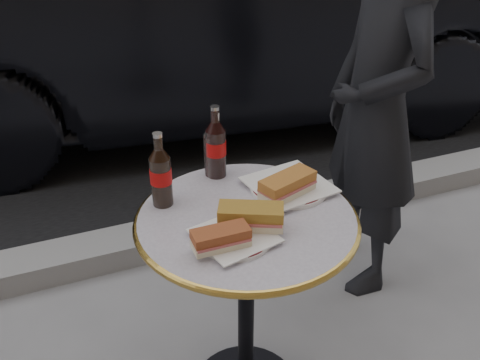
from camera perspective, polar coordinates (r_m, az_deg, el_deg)
name	(u,v)px	position (r m, az deg, el deg)	size (l,w,h in m)	color
asphalt_road	(72,33)	(6.33, -17.50, 14.77)	(40.00, 8.00, 0.00)	black
curb	(173,236)	(2.57, -7.12, -5.95)	(40.00, 0.20, 0.12)	gray
bistro_table	(246,314)	(1.70, 0.65, -14.09)	(0.62, 0.62, 0.73)	#BAB2C4
plate_left	(235,238)	(1.38, -0.58, -6.16)	(0.19, 0.19, 0.01)	white
plate_right	(289,187)	(1.60, 5.22, -0.74)	(0.23, 0.23, 0.01)	white
sandwich_left_a	(221,239)	(1.33, -2.06, -6.33)	(0.14, 0.07, 0.05)	#964826
sandwich_left_b	(251,218)	(1.39, 1.16, -4.03)	(0.17, 0.08, 0.06)	olive
sandwich_right	(287,186)	(1.53, 5.08, -0.65)	(0.17, 0.08, 0.06)	#B06B2C
cola_bottle_left	(160,170)	(1.48, -8.49, 1.11)	(0.06, 0.06, 0.22)	black
cola_bottle_right	(216,142)	(1.61, -2.62, 4.11)	(0.06, 0.06, 0.23)	black
cola_glass	(215,155)	(1.64, -2.72, 2.70)	(0.07, 0.07, 0.13)	black
parked_car	(217,10)	(3.70, -2.50, 17.66)	(4.56, 1.58, 1.50)	black
pedestrian	(376,111)	(2.10, 14.35, 7.15)	(0.56, 0.37, 1.53)	black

